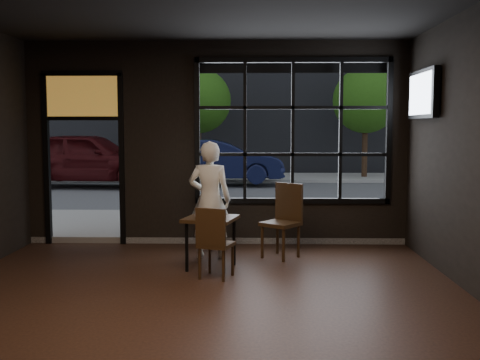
{
  "coord_description": "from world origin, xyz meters",
  "views": [
    {
      "loc": [
        0.55,
        -5.33,
        1.85
      ],
      "look_at": [
        0.4,
        2.2,
        1.15
      ],
      "focal_mm": 42.0,
      "sensor_mm": 36.0,
      "label": 1
    }
  ],
  "objects_px": {
    "cafe_table": "(211,243)",
    "man": "(210,200)",
    "navy_car": "(219,161)",
    "chair_near": "(216,242)"
  },
  "relations": [
    {
      "from": "man",
      "to": "navy_car",
      "type": "distance_m",
      "value": 9.99
    },
    {
      "from": "chair_near",
      "to": "man",
      "type": "xyz_separation_m",
      "value": [
        -0.16,
        1.09,
        0.39
      ]
    },
    {
      "from": "chair_near",
      "to": "navy_car",
      "type": "relative_size",
      "value": 0.21
    },
    {
      "from": "chair_near",
      "to": "navy_car",
      "type": "height_order",
      "value": "navy_car"
    },
    {
      "from": "chair_near",
      "to": "cafe_table",
      "type": "bearing_deg",
      "value": -58.74
    },
    {
      "from": "cafe_table",
      "to": "navy_car",
      "type": "height_order",
      "value": "navy_car"
    },
    {
      "from": "man",
      "to": "navy_car",
      "type": "height_order",
      "value": "man"
    },
    {
      "from": "chair_near",
      "to": "man",
      "type": "bearing_deg",
      "value": -62.75
    },
    {
      "from": "chair_near",
      "to": "man",
      "type": "distance_m",
      "value": 1.17
    },
    {
      "from": "cafe_table",
      "to": "man",
      "type": "bearing_deg",
      "value": 109.33
    }
  ]
}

